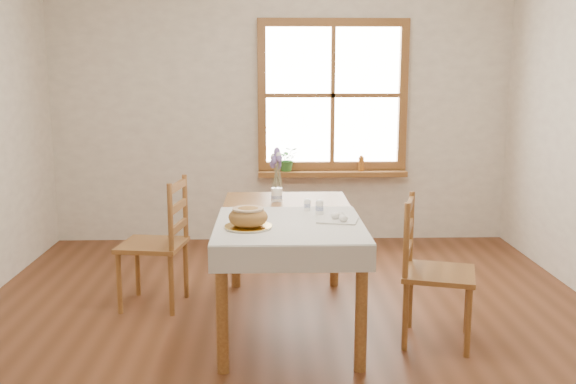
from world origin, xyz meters
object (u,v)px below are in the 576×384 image
at_px(dining_table, 288,227).
at_px(chair_left, 152,243).
at_px(bread_plate, 248,227).
at_px(flower_vase, 277,195).
at_px(chair_right, 439,271).

distance_m(dining_table, chair_left, 1.05).
height_order(chair_left, bread_plate, chair_left).
bearing_deg(dining_table, flower_vase, 99.38).
bearing_deg(bread_plate, chair_left, 133.29).
bearing_deg(chair_right, chair_left, 86.33).
relative_size(chair_right, bread_plate, 3.35).
bearing_deg(chair_left, bread_plate, 51.46).
height_order(chair_left, flower_vase, chair_left).
relative_size(dining_table, flower_vase, 17.40).
distance_m(dining_table, chair_right, 1.01).
distance_m(bread_plate, flower_vase, 0.85).
height_order(dining_table, chair_right, chair_right).
distance_m(dining_table, flower_vase, 0.44).
bearing_deg(bread_plate, dining_table, 58.93).
bearing_deg(flower_vase, chair_left, -175.37).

